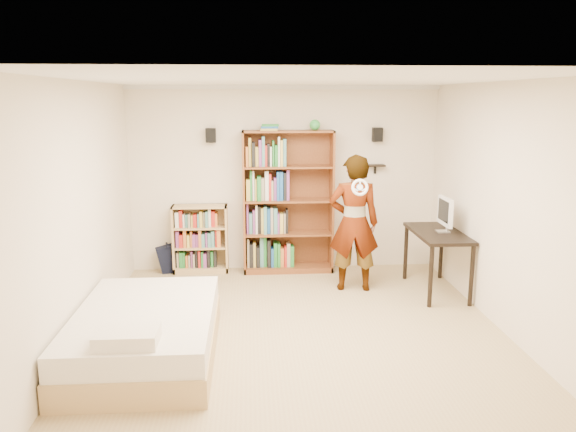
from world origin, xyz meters
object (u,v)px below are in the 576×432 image
object	(u,v)px
tall_bookshelf	(288,202)
low_bookshelf	(200,239)
daybed	(145,327)
person	(354,223)
computer_desk	(436,262)

from	to	relation	value
tall_bookshelf	low_bookshelf	xyz separation A→B (m)	(-1.28, 0.04, -0.54)
daybed	person	size ratio (longest dim) A/B	1.14
computer_desk	person	bearing A→B (deg)	170.69
computer_desk	daybed	distance (m)	3.87
low_bookshelf	computer_desk	size ratio (longest dim) A/B	0.83
low_bookshelf	computer_desk	distance (m)	3.35
tall_bookshelf	computer_desk	bearing A→B (deg)	-29.10
low_bookshelf	person	bearing A→B (deg)	-23.61
computer_desk	daybed	xyz separation A→B (m)	(-3.49, -1.67, -0.10)
tall_bookshelf	computer_desk	world-z (taller)	tall_bookshelf
tall_bookshelf	low_bookshelf	size ratio (longest dim) A/B	2.08
tall_bookshelf	daybed	world-z (taller)	tall_bookshelf
low_bookshelf	daybed	size ratio (longest dim) A/B	0.48
low_bookshelf	person	xyz separation A→B (m)	(2.09, -0.91, 0.41)
person	daybed	bearing A→B (deg)	43.11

